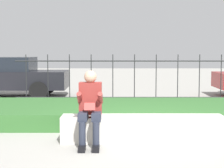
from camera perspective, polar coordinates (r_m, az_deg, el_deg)
ground_plane at (r=6.67m, az=5.23°, el=-8.71°), size 60.00×60.00×0.00m
stone_bench at (r=6.62m, az=4.44°, el=-7.01°), size 2.83×0.48×0.46m
person_seated_reader at (r=6.25m, az=-3.58°, el=-3.21°), size 0.42×0.73×1.26m
grass_berm at (r=8.73m, az=3.91°, el=-4.32°), size 8.65×2.87×0.34m
iron_fence at (r=10.46m, az=3.21°, el=0.60°), size 6.65×0.03×1.50m
car_parked_left at (r=13.64m, az=-16.61°, el=1.20°), size 4.47×2.06×1.40m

